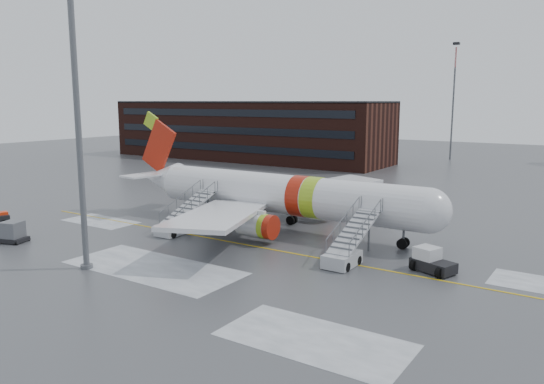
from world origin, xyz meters
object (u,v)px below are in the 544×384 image
Objects in this scene: airliner at (275,194)px; baggage_tractor at (3,219)px; pushback_tug at (431,261)px; light_mast_near at (75,71)px; airstair_fwd at (346,250)px; airstair_aft at (179,222)px; uld_container at (12,233)px.

airliner is 13.98× the size of baggage_tractor.
light_mast_near is at bearing -148.12° from pushback_tug.
airliner is at bearing 148.80° from airstair_fwd.
pushback_tug is at bearing -16.07° from airliner.
airstair_fwd is 6.23m from pushback_tug.
airstair_aft is (-6.59, -6.54, -2.35)m from airliner.
uld_container is 8.43m from baggage_tractor.
light_mast_near reaches higher than baggage_tractor.
baggage_tractor is 0.09× the size of light_mast_near.
airliner is 10.10× the size of pushback_tug.
airstair_aft is at bearing -135.22° from airliner.
uld_container is at bearing -158.84° from airstair_fwd.
airliner is 23.93m from uld_container.
airstair_aft is 23.43m from pushback_tug.
airliner is 13.20× the size of uld_container.
airstair_aft reaches higher than baggage_tractor.
airstair_aft is (-17.38, 0.00, 0.00)m from airstair_fwd.
light_mast_near is (19.36, -4.65, 13.85)m from baggage_tractor.
airstair_fwd is at bearing -164.13° from pushback_tug.
airstair_aft is at bearing 180.00° from airstair_fwd.
airliner reaches higher than pushback_tug.
pushback_tug is 1.38× the size of baggage_tractor.
airstair_fwd is at bearing 21.16° from uld_container.
airstair_fwd is 23.67m from light_mast_near.
light_mast_near is (11.68, -1.18, 13.51)m from uld_container.
uld_container reaches higher than baggage_tractor.
baggage_tractor is 24.25m from light_mast_near.
baggage_tractor is (-7.68, 3.47, -0.34)m from uld_container.
airliner is at bearing 45.98° from uld_container.
airliner is at bearing 75.13° from light_mast_near.
uld_container is at bearing -133.25° from airstair_aft.
airstair_aft is 2.22× the size of pushback_tug.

